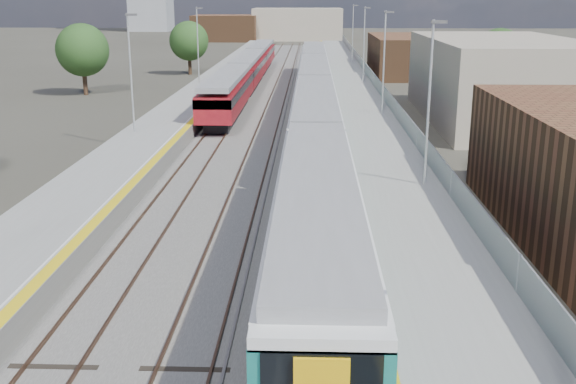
{
  "coord_description": "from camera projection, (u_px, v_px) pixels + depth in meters",
  "views": [
    {
      "loc": [
        1.26,
        -8.68,
        9.48
      ],
      "look_at": [
        0.39,
        16.37,
        2.2
      ],
      "focal_mm": 42.0,
      "sensor_mm": 36.0,
      "label": 1
    }
  ],
  "objects": [
    {
      "name": "ground",
      "position": [
        297.0,
        109.0,
        59.0
      ],
      "size": [
        320.0,
        320.0,
        0.0
      ],
      "primitive_type": "plane",
      "color": "#47443A",
      "rests_on": "ground"
    },
    {
      "name": "ballast_bed",
      "position": [
        273.0,
        104.0,
        61.47
      ],
      "size": [
        10.5,
        155.0,
        0.06
      ],
      "primitive_type": "cube",
      "color": "#565451",
      "rests_on": "ground"
    },
    {
      "name": "tracks",
      "position": [
        280.0,
        101.0,
        63.03
      ],
      "size": [
        8.96,
        160.0,
        0.17
      ],
      "color": "#4C3323",
      "rests_on": "ground"
    },
    {
      "name": "platform_right",
      "position": [
        356.0,
        99.0,
        61.07
      ],
      "size": [
        4.7,
        155.0,
        8.52
      ],
      "color": "slate",
      "rests_on": "ground"
    },
    {
      "name": "platform_left",
      "position": [
        199.0,
        99.0,
        61.55
      ],
      "size": [
        4.3,
        155.0,
        8.52
      ],
      "color": "slate",
      "rests_on": "ground"
    },
    {
      "name": "green_train",
      "position": [
        314.0,
        96.0,
        51.05
      ],
      "size": [
        2.87,
        80.0,
        3.16
      ],
      "color": "black",
      "rests_on": "ground"
    },
    {
      "name": "red_train",
      "position": [
        249.0,
        69.0,
        72.12
      ],
      "size": [
        2.69,
        54.68,
        3.4
      ],
      "color": "black",
      "rests_on": "ground"
    },
    {
      "name": "tree_b",
      "position": [
        82.0,
        50.0,
        66.47
      ],
      "size": [
        5.18,
        5.18,
        7.02
      ],
      "color": "#382619",
      "rests_on": "ground"
    },
    {
      "name": "tree_c",
      "position": [
        189.0,
        41.0,
        84.17
      ],
      "size": [
        4.88,
        4.88,
        6.62
      ],
      "color": "#382619",
      "rests_on": "ground"
    },
    {
      "name": "tree_d",
      "position": [
        499.0,
        52.0,
        69.05
      ],
      "size": [
        4.76,
        4.76,
        6.45
      ],
      "color": "#382619",
      "rests_on": "ground"
    }
  ]
}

